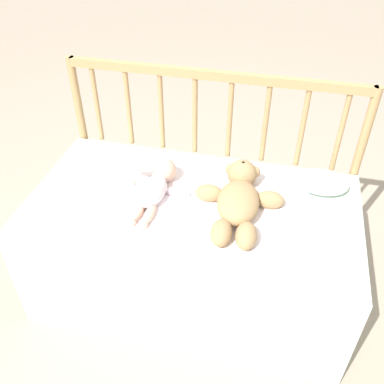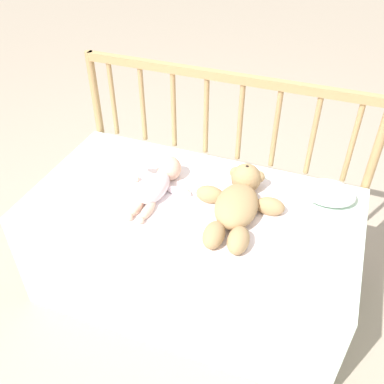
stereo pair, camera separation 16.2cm
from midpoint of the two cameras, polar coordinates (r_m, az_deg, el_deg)
ground_plane at (r=2.01m, az=2.38°, el=-12.44°), size 12.00×12.00×0.00m
crib_mattress at (r=1.83m, az=2.59°, el=-7.58°), size 1.28×0.68×0.50m
crib_rail at (r=1.87m, az=6.57°, el=8.14°), size 1.28×0.04×0.88m
blanket at (r=1.64m, az=3.53°, el=-2.01°), size 0.83×0.52×0.01m
teddy_bear at (r=1.60m, az=9.01°, el=-1.55°), size 0.35×0.45×0.12m
baby at (r=1.69m, az=-1.72°, el=1.13°), size 0.27×0.36×0.10m
small_pillow at (r=1.77m, az=20.26°, el=-0.17°), size 0.21×0.16×0.06m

